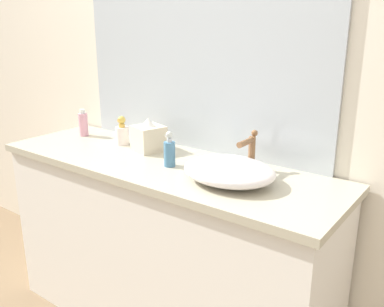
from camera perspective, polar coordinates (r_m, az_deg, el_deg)
The scene contains 9 objects.
bathroom_wall_rear at distance 2.10m, azimuth 0.42°, elevation 12.07°, with size 6.00×0.06×2.60m, color silver.
vanity_counter at distance 2.10m, azimuth -3.90°, elevation -12.61°, with size 1.68×0.54×0.89m.
wall_mirror_panel at distance 2.04m, azimuth 0.62°, elevation 13.02°, with size 1.39×0.01×0.91m, color #B2BCC6.
sink_basin at distance 1.67m, azimuth 5.01°, elevation -2.33°, with size 0.38×0.31×0.09m, color white.
faucet at distance 1.79m, azimuth 7.88°, elevation 0.76°, with size 0.03×0.14×0.17m.
soap_dispenser at distance 2.20m, azimuth -9.44°, elevation 2.72°, with size 0.07×0.07×0.15m.
lotion_bottle at distance 1.84m, azimuth -3.07°, elevation 0.22°, with size 0.05×0.05×0.16m.
perfume_bottle at distance 2.42m, azimuth -14.51°, elevation 3.92°, with size 0.05×0.05×0.15m.
tissue_box at distance 2.08m, azimuth -5.90°, elevation 2.27°, with size 0.17×0.17×0.16m.
Camera 1 is at (1.23, -0.95, 1.49)m, focal length 39.37 mm.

